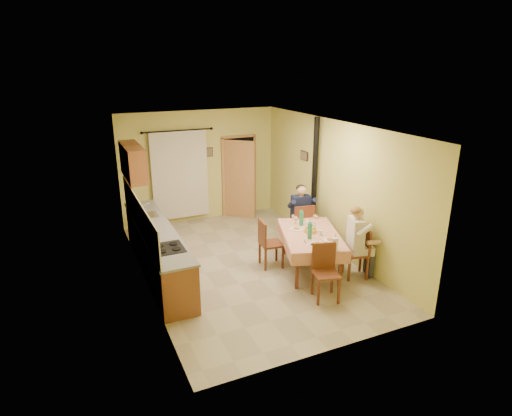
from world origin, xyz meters
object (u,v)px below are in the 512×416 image
dining_table (310,251)px  man_far (301,209)px  chair_left (270,253)px  chair_far (301,235)px  man_right (357,234)px  stove_flue (314,197)px  chair_right (356,262)px  chair_near (325,283)px

dining_table → man_far: size_ratio=1.46×
chair_left → man_far: (1.02, 0.57, 0.59)m
chair_far → man_right: bearing=-72.4°
dining_table → chair_left: (-0.65, 0.44, -0.09)m
chair_left → chair_far: bearing=125.2°
chair_far → dining_table: bearing=-101.4°
stove_flue → chair_right: bearing=-96.0°
chair_left → chair_right: bearing=56.7°
man_right → stove_flue: bearing=9.7°
man_far → stove_flue: 0.56m
dining_table → man_far: (0.36, 1.01, 0.50)m
chair_far → chair_left: (-1.02, -0.56, -0.00)m
dining_table → chair_near: bearing=-88.7°
dining_table → chair_far: bearing=89.0°
chair_right → stove_flue: size_ratio=0.35×
chair_near → stove_flue: bearing=-101.0°
man_right → stove_flue: size_ratio=0.50×
chair_right → man_right: (-0.01, 0.00, 0.59)m
dining_table → stove_flue: (0.83, 1.28, 0.64)m
chair_left → man_right: bearing=56.5°
man_far → stove_flue: size_ratio=0.50×
chair_right → man_right: bearing=90.0°
man_right → stove_flue: 1.93m
chair_near → man_right: (0.97, 0.46, 0.59)m
chair_far → stove_flue: stove_flue is taller
chair_left → man_right: man_right is taller
chair_near → man_far: size_ratio=0.70×
stove_flue → chair_far: bearing=-149.0°
dining_table → chair_near: size_ratio=2.07×
chair_left → man_far: 1.31m
chair_right → chair_left: bearing=66.4°
chair_left → stove_flue: 1.86m
chair_far → chair_left: 1.16m
chair_far → chair_right: size_ratio=1.05×
chair_near → stove_flue: 2.74m
chair_far → chair_left: size_ratio=1.04×
chair_far → stove_flue: size_ratio=0.36×
dining_table → man_right: (0.62, -0.63, 0.50)m
chair_near → chair_right: size_ratio=1.01×
chair_near → man_far: 2.29m
dining_table → chair_right: bearing=-25.9°
man_far → man_right: 1.66m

